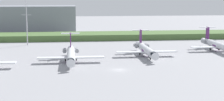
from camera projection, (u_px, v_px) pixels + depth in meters
ground_plane at (109, 54)px, 138.25m from camera, size 500.00×500.00×0.00m
grass_berm at (99, 36)px, 185.96m from camera, size 320.00×20.00×3.04m
regional_jet_second at (71, 55)px, 121.43m from camera, size 22.81×31.00×9.00m
regional_jet_third at (146, 49)px, 133.52m from camera, size 22.81×31.00×9.00m
regional_jet_fourth at (217, 45)px, 145.69m from camera, size 22.81×31.00×9.00m
antenna_mast at (27, 26)px, 161.28m from camera, size 4.40×0.50×21.35m
distant_hangar at (35, 20)px, 213.03m from camera, size 48.34×25.85×16.47m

